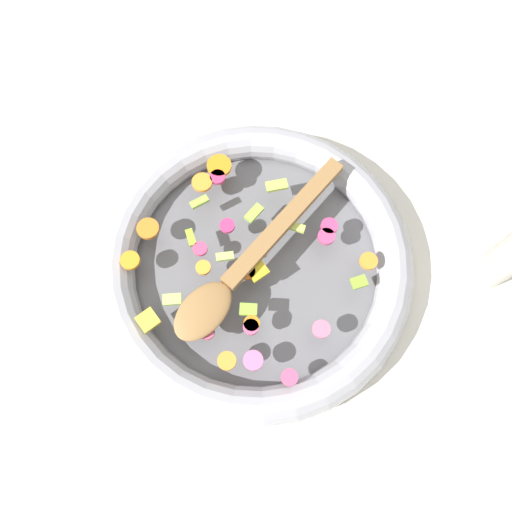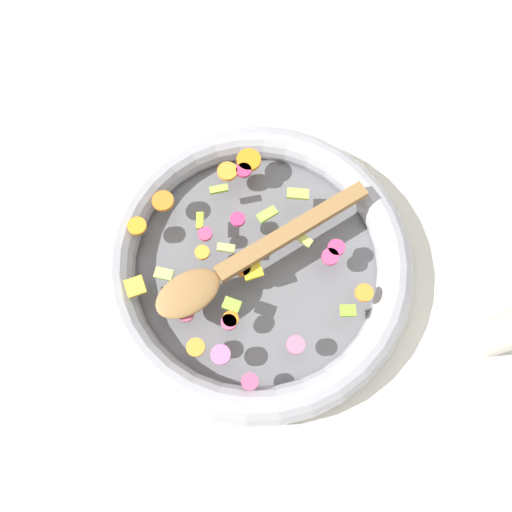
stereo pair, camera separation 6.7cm
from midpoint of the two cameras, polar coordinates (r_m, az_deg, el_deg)
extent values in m
plane|color=silver|center=(0.72, -2.65, -1.72)|extent=(4.00, 4.00, 0.00)
cylinder|color=slate|center=(0.71, -2.67, -1.57)|extent=(0.39, 0.39, 0.01)
torus|color=#9E9EA5|center=(0.69, -2.74, -1.08)|extent=(0.44, 0.44, 0.05)
cylinder|color=orange|center=(0.70, -14.91, 2.67)|extent=(0.04, 0.04, 0.01)
cylinder|color=orange|center=(0.64, -6.40, -12.27)|extent=(0.03, 0.03, 0.01)
cylinder|color=orange|center=(0.67, -8.89, -1.72)|extent=(0.02, 0.02, 0.01)
cylinder|color=orange|center=(0.72, -8.85, 7.95)|extent=(0.04, 0.04, 0.01)
cylinder|color=orange|center=(0.67, 10.02, -0.98)|extent=(0.03, 0.03, 0.01)
cylinder|color=orange|center=(0.64, -3.48, -8.14)|extent=(0.03, 0.03, 0.01)
cylinder|color=orange|center=(0.69, -16.85, -0.66)|extent=(0.03, 0.03, 0.01)
cylinder|color=orange|center=(0.66, -3.87, -2.20)|extent=(0.02, 0.02, 0.01)
cylinder|color=orange|center=(0.73, -6.88, 9.85)|extent=(0.04, 0.04, 0.01)
cube|color=#B1DB62|center=(0.66, -12.40, -5.28)|extent=(0.02, 0.02, 0.01)
cube|color=#96CB45|center=(0.69, -3.12, 4.54)|extent=(0.03, 0.03, 0.01)
cube|color=#BED65A|center=(0.68, 1.97, 2.89)|extent=(0.02, 0.02, 0.01)
cube|color=#94BF32|center=(0.69, -10.22, 1.71)|extent=(0.02, 0.03, 0.01)
cube|color=#A7CC62|center=(0.67, -6.42, -0.23)|extent=(0.03, 0.01, 0.01)
cube|color=#9BD144|center=(0.71, -9.19, 5.76)|extent=(0.03, 0.02, 0.01)
cube|color=#B6DB4D|center=(0.71, 4.17, 7.29)|extent=(0.01, 0.02, 0.01)
cube|color=#A9C54F|center=(0.71, -0.31, 7.71)|extent=(0.03, 0.02, 0.01)
cube|color=#85B333|center=(0.66, 8.92, -3.38)|extent=(0.02, 0.02, 0.01)
cube|color=#8BBC39|center=(0.65, -3.84, -6.55)|extent=(0.02, 0.02, 0.01)
cylinder|color=#C8326A|center=(0.69, -6.08, 3.07)|extent=(0.03, 0.03, 0.01)
cylinder|color=#DC6888|center=(0.64, 4.51, -8.77)|extent=(0.03, 0.03, 0.01)
cylinder|color=#D63C72|center=(0.69, 5.64, 3.03)|extent=(0.03, 0.03, 0.01)
cylinder|color=#D9416D|center=(0.68, -9.20, 0.41)|extent=(0.02, 0.02, 0.01)
cylinder|color=#D45474|center=(0.65, -8.60, -9.01)|extent=(0.02, 0.02, 0.01)
cylinder|color=#E64B76|center=(0.63, 0.76, -14.16)|extent=(0.03, 0.03, 0.01)
cylinder|color=#CF3668|center=(0.72, -7.08, 8.59)|extent=(0.02, 0.02, 0.01)
cylinder|color=#D24E79|center=(0.64, -3.58, -8.54)|extent=(0.03, 0.03, 0.01)
cylinder|color=pink|center=(0.64, -3.39, -12.27)|extent=(0.04, 0.04, 0.01)
cylinder|color=#D54174|center=(0.68, 5.30, 1.84)|extent=(0.03, 0.03, 0.01)
cube|color=yellow|center=(0.67, -15.09, -7.52)|extent=(0.03, 0.03, 0.01)
cube|color=gold|center=(0.66, -3.18, -2.04)|extent=(0.04, 0.04, 0.01)
cube|color=olive|center=(0.67, 0.42, 3.54)|extent=(0.18, 0.19, 0.01)
ellipsoid|color=olive|center=(0.64, -9.05, -6.65)|extent=(0.10, 0.10, 0.01)
camera|label=1|loc=(0.03, -92.89, -8.04)|focal=35.00mm
camera|label=2|loc=(0.03, 87.11, 8.04)|focal=35.00mm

